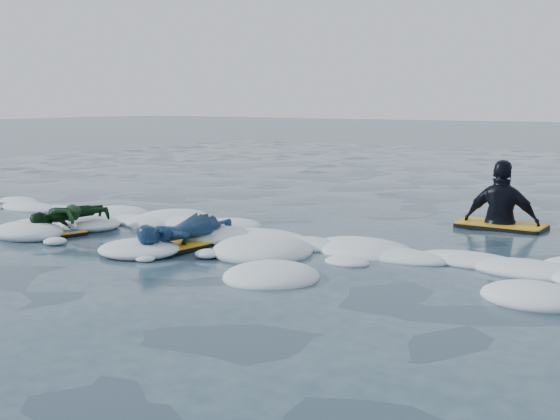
{
  "coord_description": "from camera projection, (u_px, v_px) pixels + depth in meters",
  "views": [
    {
      "loc": [
        5.91,
        -6.08,
        1.87
      ],
      "look_at": [
        0.62,
        1.6,
        0.42
      ],
      "focal_mm": 45.0,
      "sensor_mm": 36.0,
      "label": 1
    }
  ],
  "objects": [
    {
      "name": "prone_child_unit",
      "position": [
        69.0,
        220.0,
        9.91
      ],
      "size": [
        0.9,
        1.19,
        0.42
      ],
      "rotation": [
        0.0,
        0.0,
        1.31
      ],
      "color": "black",
      "rests_on": "ground"
    },
    {
      "name": "prone_woman_unit",
      "position": [
        183.0,
        233.0,
        8.97
      ],
      "size": [
        0.66,
        1.56,
        0.4
      ],
      "rotation": [
        0.0,
        0.0,
        1.47
      ],
      "color": "black",
      "rests_on": "ground"
    },
    {
      "name": "waiting_rider_unit",
      "position": [
        501.0,
        224.0,
        10.32
      ],
      "size": [
        1.25,
        0.7,
        1.87
      ],
      "rotation": [
        0.0,
        0.0,
        0.01
      ],
      "color": "black",
      "rests_on": "ground"
    },
    {
      "name": "ground",
      "position": [
        164.0,
        256.0,
        8.55
      ],
      "size": [
        120.0,
        120.0,
        0.0
      ],
      "primitive_type": "plane",
      "color": "#18283A",
      "rests_on": "ground"
    },
    {
      "name": "foam_band",
      "position": [
        218.0,
        242.0,
        9.39
      ],
      "size": [
        12.0,
        3.1,
        0.3
      ],
      "primitive_type": null,
      "color": "white",
      "rests_on": "ground"
    }
  ]
}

